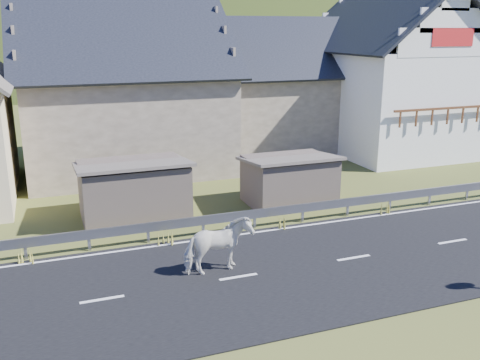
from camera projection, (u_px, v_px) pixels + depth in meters
name	position (u px, v px, depth m)	size (l,w,h in m)	color
ground	(238.00, 278.00, 16.05)	(160.00, 160.00, 0.00)	#3A451C
road	(238.00, 278.00, 16.05)	(60.00, 7.00, 0.04)	black
lane_markings	(238.00, 277.00, 16.04)	(60.00, 6.60, 0.01)	silver
guardrail	(203.00, 221.00, 19.22)	(28.10, 0.09, 0.75)	#93969B
shed_left	(133.00, 191.00, 20.95)	(4.30, 3.30, 2.40)	#6C5C50
shed_right	(289.00, 181.00, 22.70)	(3.80, 2.90, 2.20)	#6C5C50
house_stone_a	(122.00, 80.00, 27.99)	(10.80, 9.80, 8.90)	tan
house_stone_b	(280.00, 79.00, 33.24)	(9.80, 8.80, 8.10)	tan
house_white	(391.00, 66.00, 32.31)	(8.80, 10.80, 9.70)	white
mountain	(74.00, 110.00, 185.57)	(440.00, 280.00, 260.00)	#2D3C12
horse	(218.00, 246.00, 16.14)	(2.05, 0.93, 1.73)	silver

